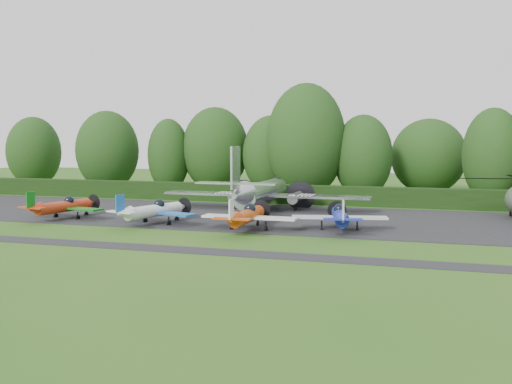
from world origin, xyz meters
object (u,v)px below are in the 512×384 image
(transport_plane, at_px, (261,193))
(light_plane_red, at_px, (64,206))
(light_plane_white, at_px, (154,211))
(light_plane_orange, at_px, (247,216))
(light_plane_blue, at_px, (340,216))

(transport_plane, xyz_separation_m, light_plane_red, (-14.88, -9.82, -0.70))
(light_plane_white, bearing_deg, transport_plane, 41.65)
(light_plane_orange, bearing_deg, light_plane_white, 173.29)
(light_plane_orange, xyz_separation_m, light_plane_blue, (6.66, 2.07, -0.02))
(light_plane_red, relative_size, light_plane_blue, 0.98)
(transport_plane, height_order, light_plane_white, transport_plane)
(light_plane_red, relative_size, light_plane_white, 0.98)
(light_plane_red, height_order, light_plane_white, light_plane_white)
(transport_plane, bearing_deg, light_plane_blue, -46.36)
(light_plane_orange, bearing_deg, light_plane_blue, 17.06)
(light_plane_red, distance_m, light_plane_orange, 17.17)
(transport_plane, xyz_separation_m, light_plane_orange, (2.23, -11.30, -0.66))
(light_plane_orange, relative_size, light_plane_blue, 1.02)
(light_plane_white, xyz_separation_m, light_plane_blue, (14.90, 1.13, -0.00))
(light_plane_white, xyz_separation_m, light_plane_orange, (8.24, -0.94, 0.02))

